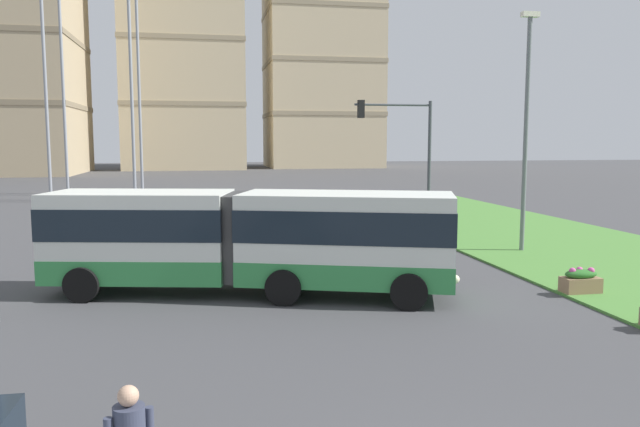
# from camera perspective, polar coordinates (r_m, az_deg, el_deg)

# --- Properties ---
(articulated_bus) EXTENTS (11.96, 5.64, 3.00)m
(articulated_bus) POSITION_cam_1_polar(r_m,az_deg,el_deg) (18.28, -6.49, -2.29)
(articulated_bus) COLOR silver
(articulated_bus) RESTS_ON ground
(car_grey_wagon) EXTENTS (4.55, 2.37, 1.58)m
(car_grey_wagon) POSITION_cam_1_polar(r_m,az_deg,el_deg) (29.88, -15.76, -0.78)
(car_grey_wagon) COLOR slate
(car_grey_wagon) RESTS_ON ground
(flower_planter_3) EXTENTS (1.10, 0.56, 0.74)m
(flower_planter_3) POSITION_cam_1_polar(r_m,az_deg,el_deg) (19.82, 22.73, -5.68)
(flower_planter_3) COLOR #937051
(flower_planter_3) RESTS_ON grass_median
(traffic_light_far_right) EXTENTS (3.67, 0.28, 6.32)m
(traffic_light_far_right) POSITION_cam_1_polar(r_m,az_deg,el_deg) (29.12, 7.87, 6.23)
(traffic_light_far_right) COLOR #474C51
(traffic_light_far_right) RESTS_ON ground
(streetlight_median) EXTENTS (0.70, 0.28, 9.49)m
(streetlight_median) POSITION_cam_1_polar(r_m,az_deg,el_deg) (26.31, 18.33, 7.85)
(streetlight_median) COLOR slate
(streetlight_median) RESTS_ON ground
(apartment_tower_westcentre) EXTENTS (19.06, 16.20, 49.24)m
(apartment_tower_westcentre) POSITION_cam_1_polar(r_m,az_deg,el_deg) (107.31, -12.47, 17.29)
(apartment_tower_westcentre) COLOR beige
(apartment_tower_westcentre) RESTS_ON ground
(apartment_tower_centre) EXTENTS (19.15, 17.04, 43.39)m
(apartment_tower_centre) POSITION_cam_1_polar(r_m,az_deg,el_deg) (112.06, 0.13, 15.46)
(apartment_tower_centre) COLOR beige
(apartment_tower_centre) RESTS_ON ground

